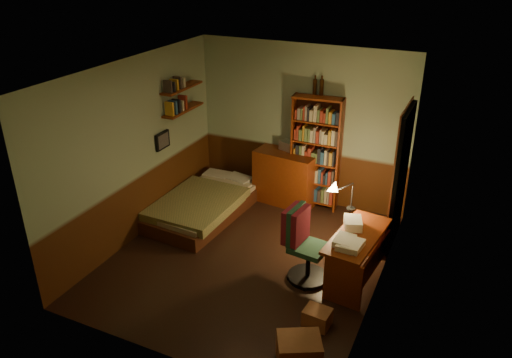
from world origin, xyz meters
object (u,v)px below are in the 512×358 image
at_px(bookshelf, 315,153).
at_px(desk_lamp, 353,190).
at_px(bed, 204,198).
at_px(desk, 355,256).
at_px(office_chair, 309,246).
at_px(dresser, 286,177).
at_px(mini_stereo, 289,145).
at_px(cardboard_box_b, 317,317).
at_px(cardboard_box_a, 299,352).

xyz_separation_m(bookshelf, desk_lamp, (0.89, -1.07, 0.03)).
height_order(bed, desk, desk).
bearing_deg(bookshelf, office_chair, -78.72).
relative_size(dresser, mini_stereo, 3.68).
relative_size(bookshelf, desk, 1.51).
height_order(bed, bookshelf, bookshelf).
relative_size(desk, office_chair, 1.21).
xyz_separation_m(mini_stereo, cardboard_box_b, (1.46, -2.78, -0.86)).
distance_m(bookshelf, desk, 2.12).
bearing_deg(cardboard_box_b, desk, 81.97).
xyz_separation_m(bed, office_chair, (2.08, -0.92, 0.21)).
xyz_separation_m(bed, dresser, (1.02, 0.95, 0.15)).
bearing_deg(desk, cardboard_box_b, -91.51).
distance_m(dresser, bookshelf, 0.67).
relative_size(dresser, cardboard_box_b, 3.40).
bearing_deg(cardboard_box_a, bookshelf, 106.60).
distance_m(desk, desk_lamp, 0.91).
bearing_deg(desk, bookshelf, 130.66).
height_order(bed, cardboard_box_a, bed).
xyz_separation_m(dresser, cardboard_box_a, (1.46, -3.29, -0.28)).
relative_size(mini_stereo, office_chair, 0.27).
relative_size(bookshelf, cardboard_box_a, 4.16).
bearing_deg(cardboard_box_b, desk_lamp, 93.57).
xyz_separation_m(dresser, cardboard_box_b, (1.45, -2.65, -0.34)).
bearing_deg(desk_lamp, desk, -78.97).
bearing_deg(cardboard_box_b, cardboard_box_a, -88.54).
bearing_deg(desk, bed, 172.66).
xyz_separation_m(mini_stereo, desk_lamp, (1.35, -1.11, -0.01)).
xyz_separation_m(desk_lamp, office_chair, (-0.28, -0.89, -0.45)).
distance_m(dresser, cardboard_box_a, 3.62).
height_order(bed, desk_lamp, desk_lamp).
distance_m(dresser, mini_stereo, 0.53).
bearing_deg(cardboard_box_a, desk, 85.54).
xyz_separation_m(dresser, desk, (1.60, -1.60, -0.12)).
relative_size(bed, desk, 1.62).
relative_size(dresser, cardboard_box_a, 2.27).
distance_m(bookshelf, cardboard_box_b, 3.02).
distance_m(bookshelf, desk_lamp, 1.39).
bearing_deg(mini_stereo, desk_lamp, -20.14).
height_order(dresser, office_chair, office_chair).
height_order(desk, desk_lamp, desk_lamp).
bearing_deg(desk_lamp, cardboard_box_b, -97.93).
bearing_deg(office_chair, desk_lamp, 79.50).
relative_size(office_chair, cardboard_box_b, 3.42).
relative_size(bed, cardboard_box_b, 6.69).
relative_size(mini_stereo, desk, 0.22).
bearing_deg(dresser, office_chair, -54.06).
distance_m(bed, cardboard_box_b, 3.00).
distance_m(desk, cardboard_box_a, 1.71).
bearing_deg(dresser, cardboard_box_b, -54.90).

